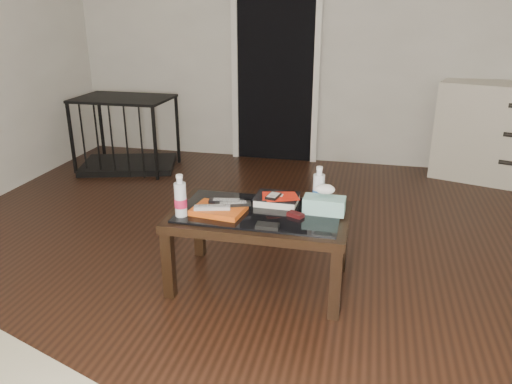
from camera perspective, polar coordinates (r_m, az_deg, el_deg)
ground at (r=3.08m, az=0.62°, el=-9.67°), size 5.00×5.00×0.00m
doorway at (r=5.18m, az=2.27°, el=14.79°), size 0.90×0.08×2.07m
coffee_table at (r=2.84m, az=0.41°, el=-3.37°), size 1.00×0.60×0.46m
dresser at (r=5.10m, az=26.75°, el=5.96°), size 1.30×0.84×0.90m
pet_crate at (r=5.16m, az=-14.49°, el=5.17°), size 1.03×0.83×0.71m
magazines at (r=2.80m, az=-4.28°, el=-2.05°), size 0.30×0.24×0.03m
remote_silver at (r=2.77m, az=-5.03°, el=-1.74°), size 0.21×0.10×0.02m
remote_black_front at (r=2.81m, az=-2.63°, el=-1.36°), size 0.21×0.12×0.02m
remote_black_back at (r=2.85m, az=-3.41°, el=-1.02°), size 0.21×0.08×0.02m
textbook at (r=2.92m, az=2.41°, el=-0.84°), size 0.25×0.20×0.05m
dvd_mailers at (r=2.91m, az=2.60°, el=-0.42°), size 0.22×0.17×0.01m
ipod at (r=2.87m, az=2.00°, el=-0.45°), size 0.08×0.11×0.02m
flip_phone at (r=2.75m, az=4.55°, el=-2.60°), size 0.10×0.08×0.02m
wallet at (r=2.61m, az=1.31°, el=-3.91°), size 0.12×0.07×0.02m
water_bottle_left at (r=2.74m, az=-8.64°, el=-0.39°), size 0.08×0.08×0.24m
water_bottle_right at (r=2.87m, az=7.19°, el=0.63°), size 0.07×0.07×0.24m
tissue_box at (r=2.80m, az=7.80°, el=-1.49°), size 0.23×0.13×0.09m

